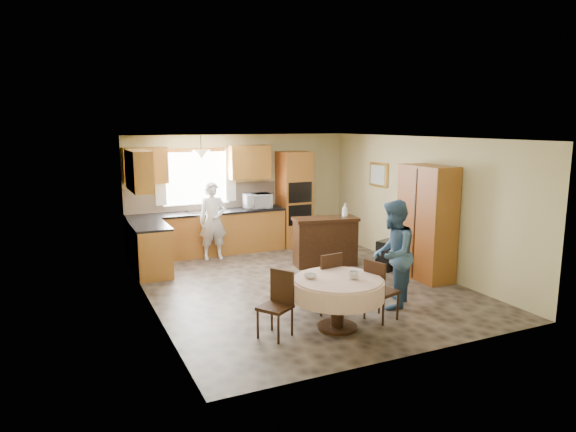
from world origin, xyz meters
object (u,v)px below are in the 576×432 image
at_px(sideboard, 325,243).
at_px(chair_left, 278,300).
at_px(dining_table, 338,290).
at_px(cupboard, 427,222).
at_px(chair_back, 327,279).
at_px(person_dining, 393,254).
at_px(chair_right, 379,287).
at_px(oven_tower, 294,199).
at_px(person_sink, 213,221).

relative_size(sideboard, chair_left, 1.44).
bearing_deg(sideboard, dining_table, -105.47).
bearing_deg(cupboard, chair_left, -159.94).
height_order(chair_back, person_dining, person_dining).
xyz_separation_m(dining_table, person_dining, (1.17, 0.40, 0.27)).
bearing_deg(chair_right, chair_back, 23.14).
bearing_deg(person_dining, dining_table, -25.08).
bearing_deg(chair_left, chair_back, 82.55).
height_order(oven_tower, sideboard, oven_tower).
distance_m(sideboard, cupboard, 1.99).
xyz_separation_m(chair_back, chair_right, (0.49, -0.59, -0.01)).
bearing_deg(chair_left, sideboard, 108.52).
xyz_separation_m(chair_left, chair_right, (1.47, -0.13, 0.01)).
distance_m(oven_tower, chair_left, 5.08).
bearing_deg(sideboard, chair_back, -107.91).
xyz_separation_m(cupboard, person_sink, (-3.07, 2.83, -0.22)).
xyz_separation_m(dining_table, person_sink, (-0.48, 4.20, 0.25)).
bearing_deg(dining_table, oven_tower, 71.66).
bearing_deg(dining_table, cupboard, 27.88).
xyz_separation_m(oven_tower, cupboard, (1.07, -3.22, -0.05)).
bearing_deg(chair_left, cupboard, 77.42).
height_order(cupboard, chair_right, cupboard).
bearing_deg(chair_left, oven_tower, 119.70).
relative_size(cupboard, dining_table, 1.63).
distance_m(dining_table, person_dining, 1.27).
height_order(dining_table, chair_left, chair_left).
relative_size(dining_table, chair_left, 1.44).
distance_m(sideboard, chair_back, 2.55).
distance_m(chair_right, person_sink, 4.36).
bearing_deg(sideboard, person_sink, 153.49).
bearing_deg(dining_table, chair_left, 171.20).
distance_m(cupboard, dining_table, 2.97).
relative_size(sideboard, person_dining, 0.76).
bearing_deg(person_sink, cupboard, -39.82).
bearing_deg(chair_right, person_dining, -69.06).
bearing_deg(person_dining, oven_tower, -138.83).
distance_m(dining_table, chair_left, 0.83).
height_order(chair_left, person_sink, person_sink).
relative_size(sideboard, cupboard, 0.62).
bearing_deg(chair_right, dining_table, 73.15).
bearing_deg(chair_right, chair_left, 68.19).
relative_size(chair_back, person_sink, 0.57).
relative_size(oven_tower, person_sink, 1.34).
bearing_deg(chair_left, dining_table, 48.56).
relative_size(chair_left, chair_back, 0.95).
relative_size(chair_left, person_dining, 0.53).
distance_m(oven_tower, person_dining, 4.21).
distance_m(person_sink, person_dining, 4.14).
bearing_deg(sideboard, chair_right, -93.79).
bearing_deg(person_sink, dining_table, -80.65).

